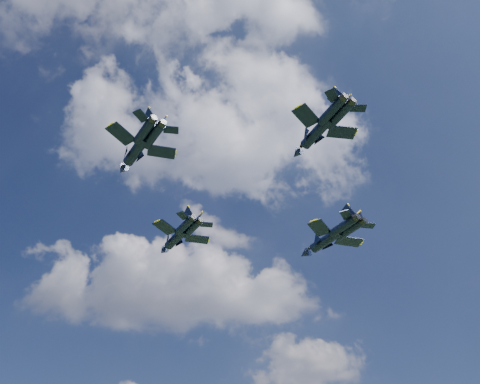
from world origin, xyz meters
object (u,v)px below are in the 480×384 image
object	(u,v)px
jet_lead	(175,239)
jet_slot	(315,134)
jet_left	(135,152)
jet_right	(324,241)

from	to	relation	value
jet_lead	jet_slot	xyz separation A→B (m)	(25.69, -31.53, -1.50)
jet_left	jet_slot	size ratio (longest dim) A/B	1.03
jet_right	jet_slot	size ratio (longest dim) A/B	1.14
jet_lead	jet_left	xyz separation A→B (m)	(-3.82, -26.40, -0.27)
jet_right	jet_slot	xyz separation A→B (m)	(-5.10, -27.96, 1.47)
jet_left	jet_lead	bearing A→B (deg)	47.28
jet_left	jet_right	world-z (taller)	jet_left
jet_left	jet_slot	xyz separation A→B (m)	(29.51, -5.13, -1.23)
jet_lead	jet_slot	bearing A→B (deg)	-85.41
jet_lead	jet_left	size ratio (longest dim) A/B	1.05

